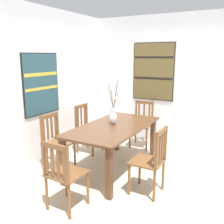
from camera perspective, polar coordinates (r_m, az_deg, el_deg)
name	(u,v)px	position (r m, az deg, el deg)	size (l,w,h in m)	color
ground_plane	(139,179)	(4.11, 6.08, -14.86)	(6.40, 6.40, 0.03)	beige
wall_back	(45,86)	(4.71, -14.91, 5.77)	(6.40, 0.12, 2.70)	silver
wall_side	(176,82)	(5.44, 14.14, 6.68)	(0.12, 6.40, 2.70)	silver
dining_table	(114,132)	(4.15, 0.37, -4.52)	(1.82, 0.93, 0.76)	#51331E
centerpiece_vase	(113,116)	(4.17, 0.32, -0.91)	(0.20, 0.21, 0.74)	silver
chair_0	(142,123)	(5.35, 6.77, -2.53)	(0.45, 0.45, 0.94)	brown
chair_1	(151,160)	(3.52, 8.82, -10.63)	(0.42, 0.42, 0.95)	brown
chair_2	(64,173)	(3.21, -10.81, -13.44)	(0.44, 0.44, 0.90)	brown
chair_3	(56,141)	(4.34, -12.48, -6.34)	(0.44, 0.44, 0.93)	brown
chair_4	(87,128)	(5.00, -5.59, -3.56)	(0.42, 0.42, 0.94)	brown
painting_on_back_wall	(41,84)	(4.55, -15.69, 6.08)	(0.82, 0.05, 1.06)	black
painting_on_side_wall	(153,72)	(5.50, 9.30, 8.99)	(0.05, 0.90, 1.21)	black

